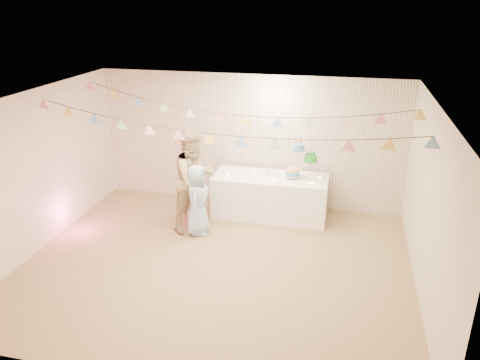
% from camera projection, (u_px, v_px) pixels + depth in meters
% --- Properties ---
extents(floor, '(6.00, 6.00, 0.00)m').
position_uv_depth(floor, '(216.00, 265.00, 7.37)').
color(floor, olive).
rests_on(floor, ground).
extents(ceiling, '(6.00, 6.00, 0.00)m').
position_uv_depth(ceiling, '(213.00, 102.00, 6.41)').
color(ceiling, silver).
rests_on(ceiling, ground).
extents(back_wall, '(6.00, 6.00, 0.00)m').
position_uv_depth(back_wall, '(250.00, 141.00, 9.16)').
color(back_wall, white).
rests_on(back_wall, ground).
extents(front_wall, '(6.00, 6.00, 0.00)m').
position_uv_depth(front_wall, '(145.00, 284.00, 4.63)').
color(front_wall, white).
rests_on(front_wall, ground).
extents(left_wall, '(5.00, 5.00, 0.00)m').
position_uv_depth(left_wall, '(36.00, 173.00, 7.53)').
color(left_wall, white).
rests_on(left_wall, ground).
extents(right_wall, '(5.00, 5.00, 0.00)m').
position_uv_depth(right_wall, '(430.00, 208.00, 6.26)').
color(right_wall, white).
rests_on(right_wall, ground).
extents(table, '(2.14, 0.85, 0.80)m').
position_uv_depth(table, '(270.00, 196.00, 8.90)').
color(table, white).
rests_on(table, floor).
extents(cake_stand, '(0.61, 0.36, 0.68)m').
position_uv_depth(cake_stand, '(301.00, 163.00, 8.57)').
color(cake_stand, silver).
rests_on(cake_stand, table).
extents(cake_bottom, '(0.31, 0.31, 0.15)m').
position_uv_depth(cake_bottom, '(292.00, 177.00, 8.64)').
color(cake_bottom, '#2AA2C7').
rests_on(cake_bottom, cake_stand).
extents(cake_middle, '(0.27, 0.27, 0.22)m').
position_uv_depth(cake_middle, '(311.00, 162.00, 8.61)').
color(cake_middle, green).
rests_on(cake_middle, cake_stand).
extents(cake_top_tier, '(0.25, 0.25, 0.19)m').
position_uv_depth(cake_top_tier, '(298.00, 149.00, 8.45)').
color(cake_top_tier, '#419BCF').
rests_on(cake_top_tier, cake_stand).
extents(platter, '(0.31, 0.31, 0.02)m').
position_uv_depth(platter, '(240.00, 177.00, 8.84)').
color(platter, white).
rests_on(platter, table).
extents(posy, '(0.13, 0.13, 0.14)m').
position_uv_depth(posy, '(267.00, 174.00, 8.80)').
color(posy, white).
rests_on(posy, table).
extents(person_adult_a, '(0.54, 0.70, 1.69)m').
position_uv_depth(person_adult_a, '(191.00, 179.00, 8.48)').
color(person_adult_a, '#EC847B').
rests_on(person_adult_a, floor).
extents(person_adult_b, '(1.04, 1.12, 1.85)m').
position_uv_depth(person_adult_b, '(195.00, 180.00, 8.25)').
color(person_adult_b, tan).
rests_on(person_adult_b, floor).
extents(person_child, '(0.45, 0.66, 1.28)m').
position_uv_depth(person_child, '(198.00, 200.00, 8.14)').
color(person_child, '#95B7D3').
rests_on(person_child, floor).
extents(bunting_back, '(5.60, 1.10, 0.40)m').
position_uv_depth(bunting_back, '(232.00, 103.00, 7.50)').
color(bunting_back, pink).
rests_on(bunting_back, ceiling).
extents(bunting_front, '(5.60, 0.90, 0.36)m').
position_uv_depth(bunting_front, '(209.00, 125.00, 6.34)').
color(bunting_front, '#72A5E5').
rests_on(bunting_front, ceiling).
extents(tealight_0, '(0.04, 0.04, 0.03)m').
position_uv_depth(tealight_0, '(227.00, 175.00, 8.78)').
color(tealight_0, '#FFD88C').
rests_on(tealight_0, table).
extents(tealight_1, '(0.04, 0.04, 0.03)m').
position_uv_depth(tealight_1, '(254.00, 171.00, 8.98)').
color(tealight_1, '#FFD88C').
rests_on(tealight_1, table).
extents(tealight_2, '(0.04, 0.04, 0.03)m').
position_uv_depth(tealight_2, '(274.00, 180.00, 8.52)').
color(tealight_2, '#FFD88C').
rests_on(tealight_2, table).
extents(tealight_3, '(0.04, 0.04, 0.03)m').
position_uv_depth(tealight_3, '(291.00, 173.00, 8.87)').
color(tealight_3, '#FFD88C').
rests_on(tealight_3, table).
extents(tealight_4, '(0.04, 0.04, 0.03)m').
position_uv_depth(tealight_4, '(314.00, 183.00, 8.41)').
color(tealight_4, '#FFD88C').
rests_on(tealight_4, table).
extents(tealight_5, '(0.04, 0.04, 0.03)m').
position_uv_depth(tealight_5, '(320.00, 177.00, 8.69)').
color(tealight_5, '#FFD88C').
rests_on(tealight_5, table).
extents(tealight_6, '(0.04, 0.04, 0.03)m').
position_uv_depth(tealight_6, '(310.00, 183.00, 8.40)').
color(tealight_6, '#FFD88C').
rests_on(tealight_6, table).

